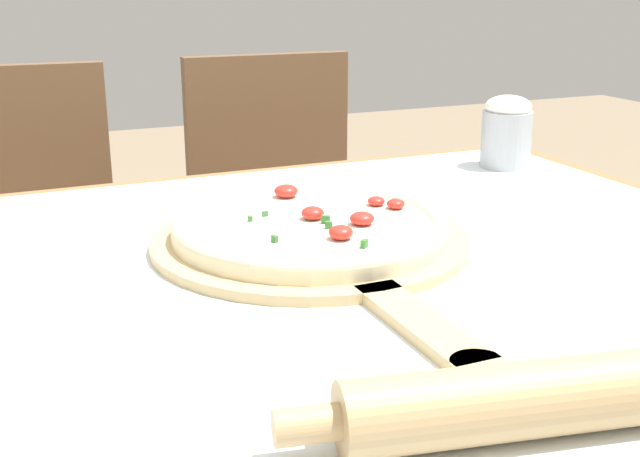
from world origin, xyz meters
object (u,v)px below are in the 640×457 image
pizza_peel (317,245)px  chair_right (282,228)px  pizza (311,225)px  rolling_pin (595,392)px  chair_left (25,261)px  flour_cup (507,131)px

pizza_peel → chair_right: bearing=72.3°
pizza → rolling_pin: 0.46m
pizza_peel → rolling_pin: 0.44m
chair_left → chair_right: (0.55, 0.00, 0.00)m
chair_right → flour_cup: size_ratio=7.42×
pizza_peel → flour_cup: flour_cup is taller
pizza_peel → rolling_pin: (0.03, -0.44, 0.02)m
pizza → chair_right: 0.85m
rolling_pin → flour_cup: 0.83m
pizza → chair_right: (0.25, 0.77, -0.26)m
flour_cup → chair_left: bearing=145.6°
pizza → chair_left: 0.87m
rolling_pin → pizza_peel: bearing=94.1°
pizza_peel → flour_cup: bearing=30.2°
rolling_pin → flour_cup: bearing=58.6°
pizza → pizza_peel: bearing=-91.6°
rolling_pin → chair_left: 1.30m
rolling_pin → flour_cup: size_ratio=3.83×
chair_left → chair_right: same height
pizza_peel → rolling_pin: size_ratio=1.24×
rolling_pin → chair_left: size_ratio=0.52×
pizza → chair_left: size_ratio=0.37×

